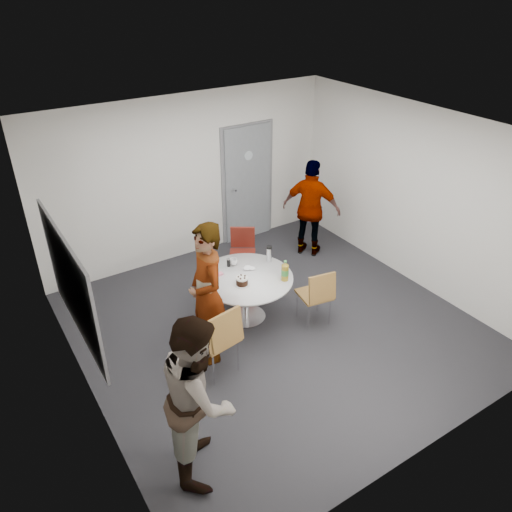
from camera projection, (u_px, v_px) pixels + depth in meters
floor at (275, 326)px, 6.90m from camera, size 5.00×5.00×0.00m
ceiling at (280, 134)px, 5.54m from camera, size 5.00×5.00×0.00m
wall_back at (189, 178)px, 8.04m from camera, size 5.00×0.00×5.00m
wall_left at (75, 304)px, 5.06m from camera, size 0.00×5.00×5.00m
wall_right at (416, 197)px, 7.39m from camera, size 0.00×5.00×5.00m
wall_front at (438, 354)px, 4.40m from camera, size 5.00×0.00×5.00m
door at (247, 184)px, 8.70m from camera, size 1.02×0.17×2.12m
whiteboard at (71, 285)px, 5.17m from camera, size 0.04×1.90×1.25m
table at (248, 282)px, 6.80m from camera, size 1.29×1.29×0.97m
chair_near_left at (220, 335)px, 5.80m from camera, size 0.53×0.57×0.97m
chair_near_right at (318, 293)px, 6.69m from camera, size 0.47×0.50×0.86m
chair_far at (243, 248)px, 7.78m from camera, size 0.56×0.57×0.83m
person_main at (207, 294)px, 5.95m from camera, size 0.53×0.73×1.85m
person_left at (199, 396)px, 4.59m from camera, size 1.01×1.08×1.77m
person_right at (311, 209)px, 8.26m from camera, size 0.91×1.03×1.67m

